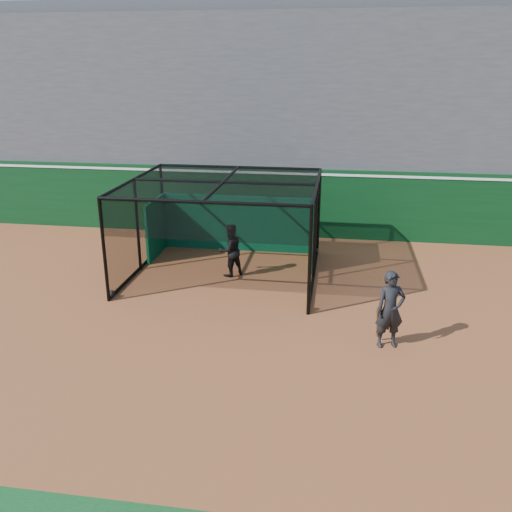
# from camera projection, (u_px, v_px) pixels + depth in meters

# --- Properties ---
(ground) EXTENTS (120.00, 120.00, 0.00)m
(ground) POSITION_uv_depth(u_px,v_px,m) (236.00, 342.00, 12.43)
(ground) COLOR brown
(ground) RESTS_ON ground
(outfield_wall) EXTENTS (50.00, 0.50, 2.50)m
(outfield_wall) POSITION_uv_depth(u_px,v_px,m) (279.00, 201.00, 19.92)
(outfield_wall) COLOR #093414
(outfield_wall) RESTS_ON ground
(grandstand) EXTENTS (50.00, 7.85, 8.95)m
(grandstand) POSITION_uv_depth(u_px,v_px,m) (291.00, 104.00, 22.38)
(grandstand) COLOR #4C4C4F
(grandstand) RESTS_ON ground
(batting_cage) EXTENTS (5.45, 4.96, 2.83)m
(batting_cage) POSITION_uv_depth(u_px,v_px,m) (224.00, 229.00, 16.01)
(batting_cage) COLOR black
(batting_cage) RESTS_ON ground
(batter) EXTENTS (0.98, 0.97, 1.60)m
(batter) POSITION_uv_depth(u_px,v_px,m) (230.00, 250.00, 16.11)
(batter) COLOR black
(batter) RESTS_ON ground
(on_deck_player) EXTENTS (0.74, 0.59, 1.78)m
(on_deck_player) POSITION_uv_depth(u_px,v_px,m) (390.00, 310.00, 11.96)
(on_deck_player) COLOR black
(on_deck_player) RESTS_ON ground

